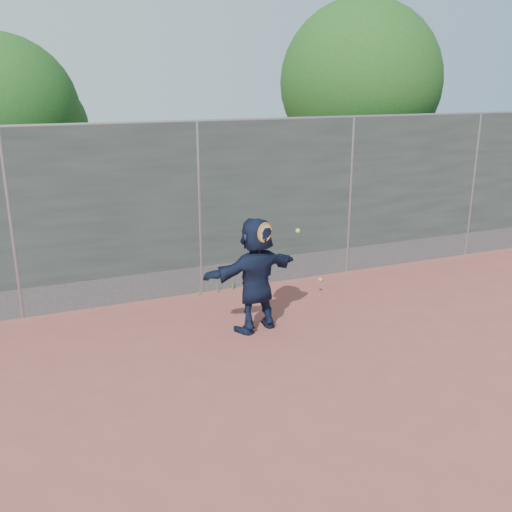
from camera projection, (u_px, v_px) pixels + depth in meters
name	position (u px, v px, depth m)	size (l,w,h in m)	color
ground	(286.00, 384.00, 7.16)	(80.00, 80.00, 0.00)	#9E4C42
player	(256.00, 275.00, 8.48)	(1.62, 0.52, 1.75)	#121B34
ball_ground	(320.00, 280.00, 10.77)	(0.07, 0.07, 0.07)	#C3E633
fence	(199.00, 206.00, 9.77)	(20.00, 0.06, 3.03)	#38423D
swing_action	(268.00, 233.00, 8.15)	(0.75, 0.20, 0.51)	orange
tree_right	(366.00, 87.00, 12.91)	(3.78, 3.60, 5.39)	#382314
tree_left	(9.00, 118.00, 11.01)	(3.15, 3.00, 4.53)	#382314
weed_clump	(219.00, 285.00, 10.21)	(0.68, 0.07, 0.30)	#387226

